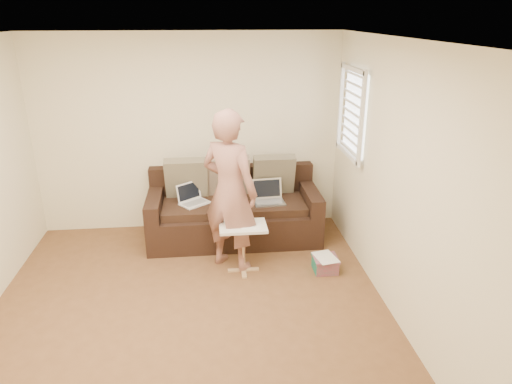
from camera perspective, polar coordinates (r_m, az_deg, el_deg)
The scene contains 17 objects.
floor at distance 4.72m, azimuth -8.15°, elevation -15.49°, with size 4.50×4.50×0.00m, color brown.
ceiling at distance 3.81m, azimuth -10.26°, elevation 17.81°, with size 4.50×4.50×0.00m, color white.
wall_back at distance 6.23m, azimuth -8.24°, elevation 7.00°, with size 4.00×4.00×0.00m, color beige.
wall_right at distance 4.44m, azimuth 17.60°, elevation 0.38°, with size 4.50×4.50×0.00m, color beige.
window_blinds at distance 5.67m, azimuth 11.69°, elevation 9.53°, with size 0.12×0.88×1.08m, color white, non-canonical shape.
sofa at distance 6.06m, azimuth -2.73°, elevation -1.95°, with size 2.20×0.95×0.85m, color black, non-canonical shape.
pillow_left at distance 6.11m, azimuth -8.53°, elevation 1.69°, with size 0.55×0.14×0.55m, color #6D6150, non-canonical shape.
pillow_mid at distance 6.14m, azimuth -3.39°, elevation 2.01°, with size 0.55×0.14×0.55m, color #756254, non-canonical shape.
pillow_right at distance 6.18m, azimuth 2.19°, elevation 2.14°, with size 0.55×0.14×0.55m, color #6D6150, non-canonical shape.
laptop_silver at distance 5.96m, azimuth 1.63°, elevation -1.36°, with size 0.39×0.28×0.26m, color #B7BABC, non-canonical shape.
laptop_white at distance 5.98m, azimuth -7.50°, elevation -1.45°, with size 0.35×0.26×0.26m, color white, non-canonical shape.
person at distance 5.19m, azimuth -3.25°, elevation 0.09°, with size 0.68×0.46×1.88m, color #935052.
side_table at distance 5.33m, azimuth -1.59°, elevation -6.92°, with size 0.53×0.37×0.58m, color silver, non-canonical shape.
drinking_glass at distance 5.23m, azimuth -3.61°, elevation -3.27°, with size 0.07×0.07×0.12m, color silver, non-canonical shape.
scissors at distance 5.21m, azimuth -1.41°, elevation -3.97°, with size 0.18×0.10×0.02m, color silver, non-canonical shape.
paper_on_table at distance 5.22m, azimuth -0.55°, elevation -3.98°, with size 0.21×0.30×0.00m, color white, non-canonical shape.
striped_box at distance 5.49m, azimuth 8.48°, elevation -8.71°, with size 0.28×0.28×0.18m, color #DB2053, non-canonical shape.
Camera 1 is at (0.24, -3.79, 2.80)m, focal length 32.60 mm.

